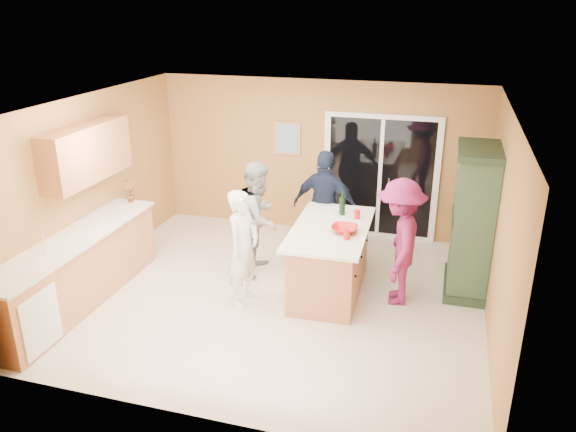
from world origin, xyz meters
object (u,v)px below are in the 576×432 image
(green_hutch, at_px, (472,223))
(woman_white, at_px, (243,248))
(woman_navy, at_px, (325,207))
(kitchen_island, at_px, (330,262))
(woman_magenta, at_px, (399,242))
(woman_grey, at_px, (259,217))

(green_hutch, xyz_separation_m, woman_white, (-2.84, -1.20, -0.20))
(green_hutch, distance_m, woman_navy, 2.15)
(kitchen_island, bearing_deg, woman_magenta, -0.61)
(kitchen_island, height_order, woman_magenta, woman_magenta)
(kitchen_island, bearing_deg, woman_grey, 159.82)
(woman_white, relative_size, woman_grey, 0.94)
(kitchen_island, distance_m, woman_grey, 1.27)
(kitchen_island, bearing_deg, green_hutch, 16.87)
(kitchen_island, distance_m, green_hutch, 1.99)
(woman_white, height_order, woman_magenta, woman_magenta)
(woman_grey, distance_m, woman_navy, 1.06)
(woman_grey, bearing_deg, green_hutch, -83.13)
(woman_magenta, bearing_deg, woman_navy, -132.92)
(green_hutch, relative_size, woman_white, 1.29)
(green_hutch, relative_size, woman_grey, 1.22)
(kitchen_island, xyz_separation_m, green_hutch, (1.81, 0.61, 0.54))
(woman_grey, bearing_deg, woman_magenta, -97.58)
(kitchen_island, bearing_deg, woman_white, -151.47)
(woman_magenta, bearing_deg, kitchen_island, -92.43)
(green_hutch, distance_m, woman_magenta, 1.09)
(woman_grey, bearing_deg, woman_navy, -50.94)
(woman_grey, height_order, woman_navy, woman_navy)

